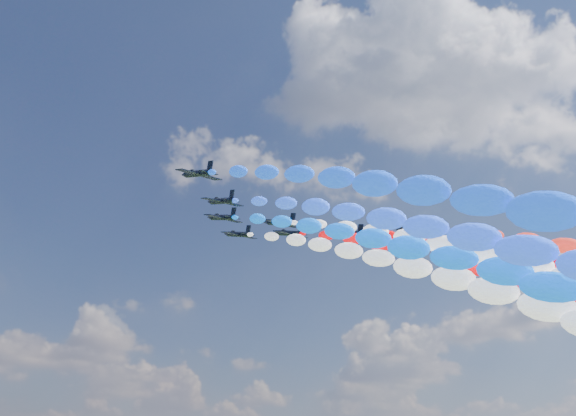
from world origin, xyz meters
TOP-DOWN VIEW (x-y plane):
  - jet_0 at (-30.41, -5.96)m, footprint 9.03×12.39m
  - trail_0 at (-30.41, -65.64)m, footprint 6.32×115.73m
  - jet_1 at (-17.72, 4.60)m, footprint 9.85×12.98m
  - trail_1 at (-17.72, -55.08)m, footprint 6.32×115.73m
  - jet_2 at (-11.10, 13.95)m, footprint 9.33×12.61m
  - trail_2 at (-11.10, -45.74)m, footprint 6.32×115.73m
  - jet_3 at (1.52, 8.67)m, footprint 9.63×12.82m
  - trail_3 at (1.52, -51.01)m, footprint 6.32×115.73m
  - jet_4 at (-0.52, 22.67)m, footprint 9.10×12.44m
  - trail_4 at (-0.52, -37.01)m, footprint 6.32×115.73m
  - jet_5 at (8.62, 14.14)m, footprint 9.52×12.74m
  - trail_5 at (8.62, -45.54)m, footprint 6.32×115.73m
  - jet_6 at (19.61, 5.14)m, footprint 9.33×12.61m
  - jet_7 at (29.90, -6.97)m, footprint 9.43×12.68m

SIDE VIEW (x-z plane):
  - trail_0 at x=-30.41m, z-range 38.80..90.03m
  - trail_1 at x=-17.72m, z-range 38.80..90.03m
  - trail_2 at x=-11.10m, z-range 38.80..90.03m
  - trail_3 at x=1.52m, z-range 38.80..90.03m
  - trail_4 at x=-0.52m, z-range 38.80..90.03m
  - trail_5 at x=8.62m, z-range 38.80..90.03m
  - jet_0 at x=-30.41m, z-range 85.35..90.85m
  - jet_1 at x=-17.72m, z-range 85.35..90.85m
  - jet_2 at x=-11.10m, z-range 85.35..90.85m
  - jet_3 at x=1.52m, z-range 85.35..90.85m
  - jet_4 at x=-0.52m, z-range 85.35..90.85m
  - jet_5 at x=8.62m, z-range 85.35..90.85m
  - jet_6 at x=19.61m, z-range 85.35..90.85m
  - jet_7 at x=29.90m, z-range 85.35..90.85m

